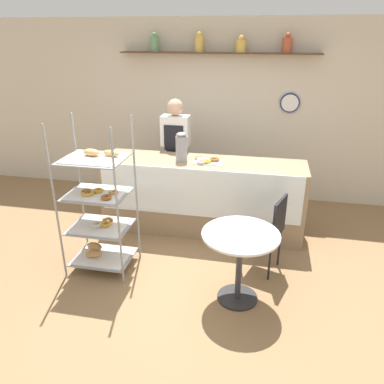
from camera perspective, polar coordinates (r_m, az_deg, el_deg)
name	(u,v)px	position (r m, az deg, el deg)	size (l,w,h in m)	color
ground_plane	(185,272)	(4.31, -1.00, -12.05)	(14.00, 14.00, 0.00)	olive
back_wall	(218,111)	(5.94, 3.98, 12.26)	(10.00, 0.30, 2.70)	beige
display_counter	(202,196)	(4.95, 1.57, -0.60)	(2.62, 0.66, 0.97)	#937A5B
pastry_rack	(98,210)	(4.18, -14.08, -2.71)	(0.69, 0.56, 1.70)	gray
person_worker	(176,152)	(5.37, -2.47, 6.18)	(0.39, 0.23, 1.66)	#282833
cafe_table	(240,250)	(3.64, 7.32, -8.78)	(0.74, 0.74, 0.75)	#262628
cafe_chair	(270,226)	(4.13, 11.84, -5.14)	(0.48, 0.48, 0.90)	black
coffee_carafe	(181,147)	(4.73, -1.63, 6.84)	(0.15, 0.15, 0.37)	gray
donut_tray_counter	(206,161)	(4.74, 2.16, 4.80)	(0.37, 0.26, 0.05)	white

